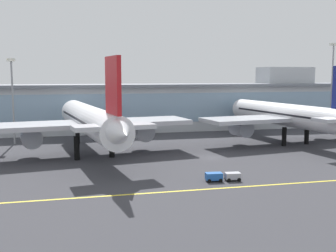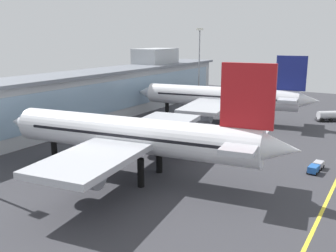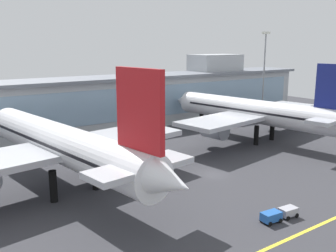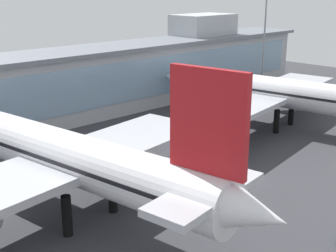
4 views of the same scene
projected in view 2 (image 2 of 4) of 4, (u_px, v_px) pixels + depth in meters
name	position (u px, v px, depth m)	size (l,w,h in m)	color
ground_plane	(230.00, 149.00, 80.55)	(193.84, 193.84, 0.00)	#38383D
terminal_building	(81.00, 97.00, 102.49)	(141.46, 14.00, 19.17)	#ADB2B7
airliner_near_left	(133.00, 136.00, 63.37)	(43.03, 53.43, 19.81)	black
airliner_near_right	(221.00, 97.00, 105.79)	(44.66, 51.57, 18.62)	black
fuel_tanker_truck	(333.00, 116.00, 107.22)	(7.58, 8.55, 2.90)	black
baggage_tug_near	(316.00, 167.00, 67.44)	(5.70, 2.11, 1.40)	black
apron_light_mast_centre	(199.00, 55.00, 135.00)	(1.80, 1.80, 26.18)	gray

